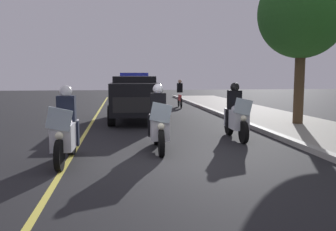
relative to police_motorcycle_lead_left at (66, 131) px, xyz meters
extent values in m
plane|color=black|center=(0.29, 2.44, -0.70)|extent=(80.00, 80.00, 0.00)
cube|color=#9E9B93|center=(0.29, 6.02, -0.62)|extent=(48.00, 0.24, 0.15)
cube|color=#E0D14C|center=(0.29, 0.03, -0.70)|extent=(48.00, 0.12, 0.01)
cylinder|color=black|center=(0.76, -0.02, -0.38)|extent=(0.64, 0.14, 0.64)
cylinder|color=black|center=(-0.74, 0.02, -0.38)|extent=(0.64, 0.16, 0.64)
cube|color=white|center=(0.03, 0.00, -0.08)|extent=(1.21, 0.47, 0.56)
ellipsoid|color=white|center=(0.08, 0.00, 0.22)|extent=(0.57, 0.33, 0.24)
cube|color=silver|center=(0.66, -0.02, 0.35)|extent=(0.07, 0.56, 0.53)
sphere|color=#F9F4CC|center=(0.72, -0.02, 0.02)|extent=(0.17, 0.17, 0.17)
sphere|color=red|center=(0.53, -0.17, 0.28)|extent=(0.09, 0.09, 0.09)
sphere|color=#1933F2|center=(0.54, 0.15, 0.28)|extent=(0.09, 0.09, 0.09)
cube|color=black|center=(-0.20, 0.01, 0.48)|extent=(0.29, 0.41, 0.60)
cube|color=black|center=(-0.13, 0.20, -0.08)|extent=(0.18, 0.14, 0.56)
cube|color=black|center=(-0.14, -0.20, -0.08)|extent=(0.18, 0.14, 0.56)
sphere|color=white|center=(-0.18, 0.00, 0.88)|extent=(0.28, 0.28, 0.28)
cylinder|color=black|center=(-0.23, 2.17, -0.38)|extent=(0.64, 0.14, 0.64)
cylinder|color=black|center=(-1.73, 2.21, -0.38)|extent=(0.64, 0.16, 0.64)
cube|color=white|center=(-0.96, 2.19, -0.08)|extent=(1.21, 0.47, 0.56)
ellipsoid|color=white|center=(-0.91, 2.19, 0.22)|extent=(0.57, 0.33, 0.24)
cube|color=silver|center=(-0.33, 2.18, 0.35)|extent=(0.07, 0.56, 0.53)
sphere|color=#F9F4CC|center=(-0.27, 2.18, 0.02)|extent=(0.17, 0.17, 0.17)
sphere|color=red|center=(-0.47, 2.02, 0.28)|extent=(0.09, 0.09, 0.09)
sphere|color=#1933F2|center=(-0.46, 2.34, 0.28)|extent=(0.09, 0.09, 0.09)
cube|color=black|center=(-1.19, 2.20, 0.48)|extent=(0.29, 0.41, 0.60)
cube|color=black|center=(-1.13, 2.40, -0.08)|extent=(0.18, 0.14, 0.56)
cube|color=black|center=(-1.14, 2.00, -0.08)|extent=(0.18, 0.14, 0.56)
sphere|color=silver|center=(-1.17, 2.20, 0.88)|extent=(0.28, 0.28, 0.28)
cylinder|color=black|center=(-1.55, 4.69, -0.38)|extent=(0.64, 0.14, 0.64)
cylinder|color=black|center=(-3.05, 4.73, -0.38)|extent=(0.64, 0.16, 0.64)
cube|color=silver|center=(-2.28, 4.71, -0.08)|extent=(1.21, 0.47, 0.56)
ellipsoid|color=silver|center=(-2.23, 4.70, 0.22)|extent=(0.57, 0.33, 0.24)
cube|color=silver|center=(-1.65, 4.69, 0.35)|extent=(0.07, 0.56, 0.53)
sphere|color=#F9F4CC|center=(-1.59, 4.69, 0.02)|extent=(0.17, 0.17, 0.17)
sphere|color=red|center=(-1.79, 4.53, 0.28)|extent=(0.09, 0.09, 0.09)
sphere|color=#1933F2|center=(-1.78, 4.85, 0.28)|extent=(0.09, 0.09, 0.09)
cube|color=black|center=(-2.51, 4.71, 0.48)|extent=(0.29, 0.41, 0.60)
cube|color=black|center=(-2.45, 4.91, -0.08)|extent=(0.18, 0.14, 0.56)
cube|color=black|center=(-2.46, 4.51, -0.08)|extent=(0.18, 0.14, 0.56)
sphere|color=black|center=(-2.49, 4.71, 0.88)|extent=(0.28, 0.28, 0.28)
cube|color=black|center=(-7.12, 1.81, 0.32)|extent=(4.95, 2.03, 1.24)
cube|color=black|center=(-7.42, 1.81, 1.02)|extent=(2.45, 1.81, 0.36)
cube|color=#2633D8|center=(-7.22, 1.81, 1.28)|extent=(0.31, 1.21, 0.14)
cube|color=black|center=(-4.72, 1.74, 0.18)|extent=(0.16, 1.62, 0.56)
cylinder|color=black|center=(-5.54, 2.66, -0.30)|extent=(0.81, 0.30, 0.80)
cylinder|color=black|center=(-5.59, 0.86, -0.30)|extent=(0.81, 0.30, 0.80)
cylinder|color=black|center=(-8.64, 2.75, -0.30)|extent=(0.81, 0.30, 0.80)
cylinder|color=black|center=(-8.69, 0.95, -0.30)|extent=(0.81, 0.30, 0.80)
cylinder|color=black|center=(-12.36, 4.73, -0.37)|extent=(0.66, 0.06, 0.66)
cylinder|color=black|center=(-13.46, 4.76, -0.37)|extent=(0.66, 0.06, 0.66)
cube|color=red|center=(-12.91, 4.75, -0.10)|extent=(1.00, 0.09, 0.36)
cube|color=black|center=(-12.96, 4.75, 0.50)|extent=(0.25, 0.33, 0.56)
sphere|color=tan|center=(-12.93, 4.75, 0.88)|extent=(0.22, 0.22, 0.22)
cylinder|color=#4C3823|center=(-4.70, 7.98, 0.83)|extent=(0.38, 0.38, 2.85)
ellipsoid|color=#286023|center=(-4.70, 7.98, 3.56)|extent=(3.26, 3.26, 3.37)
camera|label=1|loc=(7.99, 1.24, 1.23)|focal=37.70mm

